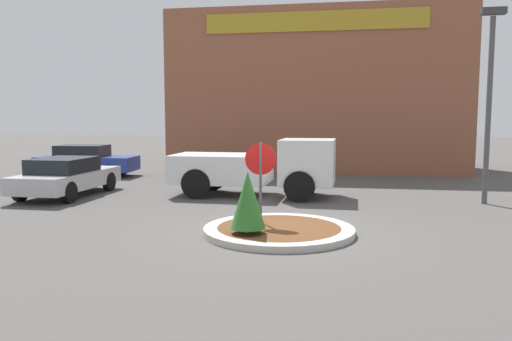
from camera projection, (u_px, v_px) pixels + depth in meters
The scene contains 9 objects.
ground_plane at pixel (279, 234), 11.51m from camera, with size 120.00×120.00×0.00m, color #514F4C.
traffic_island at pixel (279, 230), 11.50m from camera, with size 3.48×3.48×0.15m.
stop_sign at pixel (261, 169), 11.81m from camera, with size 0.75×0.07×2.08m.
island_shrub at pixel (248, 200), 10.78m from camera, with size 0.77×0.77×1.36m.
utility_truck at pixel (259, 167), 16.89m from camera, with size 5.52×2.28×1.95m.
storefront_building at pixel (317, 93), 26.05m from camera, with size 14.48×6.07×7.86m.
parked_sedan_silver at pixel (66, 176), 16.91m from camera, with size 1.95×4.32×1.32m.
parked_sedan_blue at pixel (86, 161), 22.60m from camera, with size 4.45×2.05×1.42m.
light_pole at pixel (490, 90), 15.12m from camera, with size 0.70×0.30×5.93m.
Camera 1 is at (1.39, -11.21, 2.68)m, focal length 35.00 mm.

